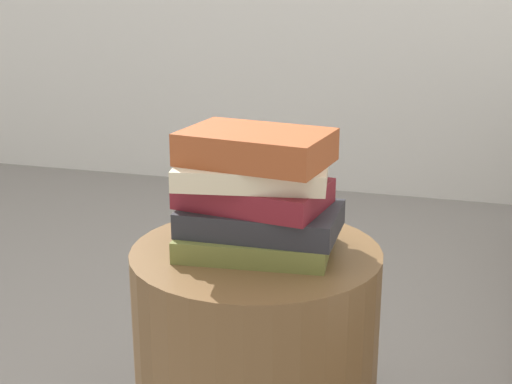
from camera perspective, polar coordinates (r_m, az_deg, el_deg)
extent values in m
cylinder|color=brown|center=(1.43, 0.00, -13.44)|extent=(0.45, 0.45, 0.48)
cube|color=olive|center=(1.32, 0.08, -3.77)|extent=(0.28, 0.21, 0.04)
cube|color=#28282D|center=(1.30, 0.32, -2.14)|extent=(0.28, 0.17, 0.04)
cube|color=maroon|center=(1.30, -0.15, -0.11)|extent=(0.27, 0.20, 0.04)
cube|color=beige|center=(1.29, -0.25, 1.57)|extent=(0.28, 0.21, 0.04)
cube|color=#994723|center=(1.27, -0.19, 3.50)|extent=(0.27, 0.20, 0.06)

